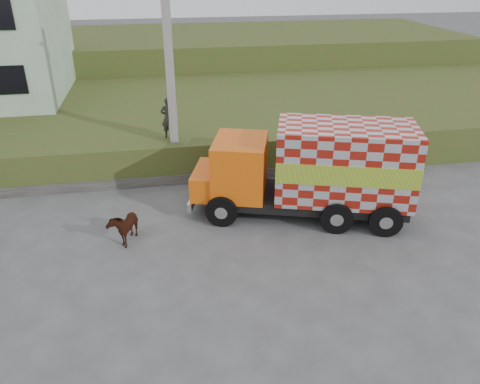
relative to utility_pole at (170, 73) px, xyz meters
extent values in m
plane|color=#474749|center=(1.00, -4.60, -4.08)|extent=(120.00, 120.00, 0.00)
cube|color=#31511B|center=(1.00, 5.40, -3.33)|extent=(40.00, 12.00, 1.50)
cube|color=#31511B|center=(1.00, 17.40, -2.58)|extent=(40.00, 12.00, 3.00)
cube|color=#595651|center=(-1.00, -0.40, -3.88)|extent=(16.00, 0.50, 0.40)
cube|color=gray|center=(0.00, 0.00, -0.08)|extent=(0.30, 0.30, 8.00)
cube|color=black|center=(4.09, -3.63, -3.48)|extent=(6.58, 3.79, 0.32)
cube|color=#DD550B|center=(1.98, -2.97, -2.46)|extent=(2.21, 2.52, 1.84)
cube|color=#DD550B|center=(0.97, -2.66, -3.02)|extent=(1.45, 2.12, 0.83)
cube|color=silver|center=(5.14, -3.95, -2.14)|extent=(4.70, 3.37, 2.40)
cube|color=yellow|center=(4.81, -5.03, -2.14)|extent=(4.06, 1.29, 0.64)
cube|color=yellow|center=(5.48, -2.88, -2.14)|extent=(4.06, 1.29, 0.64)
cube|color=silver|center=(0.53, -2.52, -3.57)|extent=(0.76, 2.06, 0.28)
cylinder|color=black|center=(1.22, -3.85, -3.57)|extent=(1.06, 0.61, 1.01)
cylinder|color=black|center=(1.85, -1.82, -3.57)|extent=(1.06, 0.61, 1.01)
cylinder|color=black|center=(4.65, -4.91, -3.57)|extent=(1.06, 0.61, 1.01)
cylinder|color=black|center=(5.28, -2.89, -3.57)|extent=(1.06, 0.61, 1.01)
cylinder|color=black|center=(6.06, -5.35, -3.57)|extent=(1.06, 0.61, 1.01)
cylinder|color=black|center=(6.69, -3.32, -3.57)|extent=(1.06, 0.61, 1.01)
imported|color=black|center=(-1.79, -4.26, -3.54)|extent=(0.99, 1.38, 1.07)
imported|color=#2A2825|center=(-0.15, 0.53, -1.79)|extent=(0.59, 0.40, 1.57)
camera|label=1|loc=(-0.53, -16.74, 3.61)|focal=35.00mm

